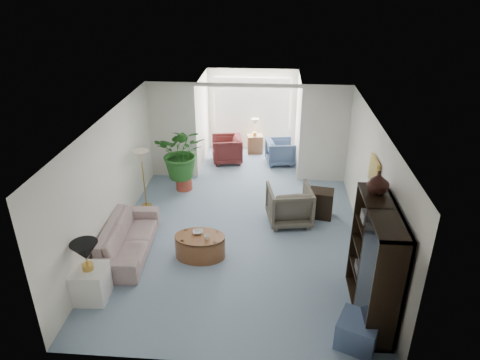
# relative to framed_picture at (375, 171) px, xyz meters

# --- Properties ---
(floor) EXTENTS (6.00, 6.00, 0.00)m
(floor) POSITION_rel_framed_picture_xyz_m (-2.46, 0.10, -1.70)
(floor) COLOR #8A9FB7
(floor) RESTS_ON ground
(sunroom_floor) EXTENTS (2.60, 2.60, 0.00)m
(sunroom_floor) POSITION_rel_framed_picture_xyz_m (-2.46, 4.20, -1.70)
(sunroom_floor) COLOR #8A9FB7
(sunroom_floor) RESTS_ON ground
(back_pier_left) EXTENTS (1.20, 0.12, 2.50)m
(back_pier_left) POSITION_rel_framed_picture_xyz_m (-4.36, 3.10, -0.45)
(back_pier_left) COLOR white
(back_pier_left) RESTS_ON ground
(back_pier_right) EXTENTS (1.20, 0.12, 2.50)m
(back_pier_right) POSITION_rel_framed_picture_xyz_m (-0.56, 3.10, -0.45)
(back_pier_right) COLOR white
(back_pier_right) RESTS_ON ground
(back_header) EXTENTS (2.60, 0.12, 0.10)m
(back_header) POSITION_rel_framed_picture_xyz_m (-2.46, 3.10, 0.75)
(back_header) COLOR white
(back_header) RESTS_ON back_pier_left
(window_pane) EXTENTS (2.20, 0.02, 1.50)m
(window_pane) POSITION_rel_framed_picture_xyz_m (-2.46, 5.28, -0.30)
(window_pane) COLOR white
(window_blinds) EXTENTS (2.20, 0.02, 1.50)m
(window_blinds) POSITION_rel_framed_picture_xyz_m (-2.46, 5.25, -0.30)
(window_blinds) COLOR white
(framed_picture) EXTENTS (0.04, 0.50, 0.40)m
(framed_picture) POSITION_rel_framed_picture_xyz_m (0.00, 0.00, 0.00)
(framed_picture) COLOR #C0B79A
(sofa) EXTENTS (0.93, 2.13, 0.61)m
(sofa) POSITION_rel_framed_picture_xyz_m (-4.53, -0.37, -1.39)
(sofa) COLOR #BDAFA0
(sofa) RESTS_ON ground
(end_table) EXTENTS (0.56, 0.56, 0.58)m
(end_table) POSITION_rel_framed_picture_xyz_m (-4.73, -1.72, -1.41)
(end_table) COLOR white
(end_table) RESTS_ON ground
(table_lamp) EXTENTS (0.44, 0.44, 0.30)m
(table_lamp) POSITION_rel_framed_picture_xyz_m (-4.73, -1.72, -0.77)
(table_lamp) COLOR black
(table_lamp) RESTS_ON end_table
(floor_lamp) EXTENTS (0.36, 0.36, 0.28)m
(floor_lamp) POSITION_rel_framed_picture_xyz_m (-4.68, 1.39, -0.45)
(floor_lamp) COLOR #FAE9C7
(floor_lamp) RESTS_ON ground
(coffee_table) EXTENTS (1.14, 1.14, 0.45)m
(coffee_table) POSITION_rel_framed_picture_xyz_m (-3.13, -0.42, -1.47)
(coffee_table) COLOR brown
(coffee_table) RESTS_ON ground
(coffee_bowl) EXTENTS (0.24, 0.24, 0.05)m
(coffee_bowl) POSITION_rel_framed_picture_xyz_m (-3.18, -0.32, -1.23)
(coffee_bowl) COLOR beige
(coffee_bowl) RESTS_ON coffee_table
(coffee_cup) EXTENTS (0.12, 0.12, 0.09)m
(coffee_cup) POSITION_rel_framed_picture_xyz_m (-2.98, -0.52, -1.20)
(coffee_cup) COLOR silver
(coffee_cup) RESTS_ON coffee_table
(wingback_chair) EXTENTS (1.04, 1.06, 0.83)m
(wingback_chair) POSITION_rel_framed_picture_xyz_m (-1.43, 0.98, -1.28)
(wingback_chair) COLOR #645E4F
(wingback_chair) RESTS_ON ground
(side_table_dark) EXTENTS (0.58, 0.50, 0.62)m
(side_table_dark) POSITION_rel_framed_picture_xyz_m (-0.73, 1.28, -1.39)
(side_table_dark) COLOR black
(side_table_dark) RESTS_ON ground
(entertainment_cabinet) EXTENTS (0.45, 1.70, 1.89)m
(entertainment_cabinet) POSITION_rel_framed_picture_xyz_m (-0.23, -1.69, -0.76)
(entertainment_cabinet) COLOR black
(entertainment_cabinet) RESTS_ON ground
(cabinet_urn) EXTENTS (0.34, 0.34, 0.35)m
(cabinet_urn) POSITION_rel_framed_picture_xyz_m (-0.23, -1.19, 0.36)
(cabinet_urn) COLOR black
(cabinet_urn) RESTS_ON entertainment_cabinet
(ottoman) EXTENTS (0.72, 0.72, 0.44)m
(ottoman) POSITION_rel_framed_picture_xyz_m (-0.51, -2.38, -1.48)
(ottoman) COLOR slate
(ottoman) RESTS_ON ground
(plant_pot) EXTENTS (0.40, 0.40, 0.32)m
(plant_pot) POSITION_rel_framed_picture_xyz_m (-3.98, 2.36, -1.54)
(plant_pot) COLOR #AA4231
(plant_pot) RESTS_ON ground
(house_plant) EXTENTS (1.20, 1.04, 1.33)m
(house_plant) POSITION_rel_framed_picture_xyz_m (-3.98, 2.36, -0.71)
(house_plant) COLOR #266121
(house_plant) RESTS_ON plant_pot
(sunroom_chair_blue) EXTENTS (0.88, 0.86, 0.69)m
(sunroom_chair_blue) POSITION_rel_framed_picture_xyz_m (-1.60, 4.14, -1.35)
(sunroom_chair_blue) COLOR slate
(sunroom_chair_blue) RESTS_ON ground
(sunroom_chair_maroon) EXTENTS (0.95, 0.93, 0.75)m
(sunroom_chair_maroon) POSITION_rel_framed_picture_xyz_m (-3.10, 4.14, -1.33)
(sunroom_chair_maroon) COLOR maroon
(sunroom_chair_maroon) RESTS_ON ground
(sunroom_table) EXTENTS (0.49, 0.41, 0.54)m
(sunroom_table) POSITION_rel_framed_picture_xyz_m (-2.35, 4.89, -1.43)
(sunroom_table) COLOR brown
(sunroom_table) RESTS_ON ground
(shelf_clutter) EXTENTS (0.30, 1.14, 1.06)m
(shelf_clutter) POSITION_rel_framed_picture_xyz_m (-0.28, -1.81, -0.61)
(shelf_clutter) COLOR #4C4846
(shelf_clutter) RESTS_ON entertainment_cabinet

